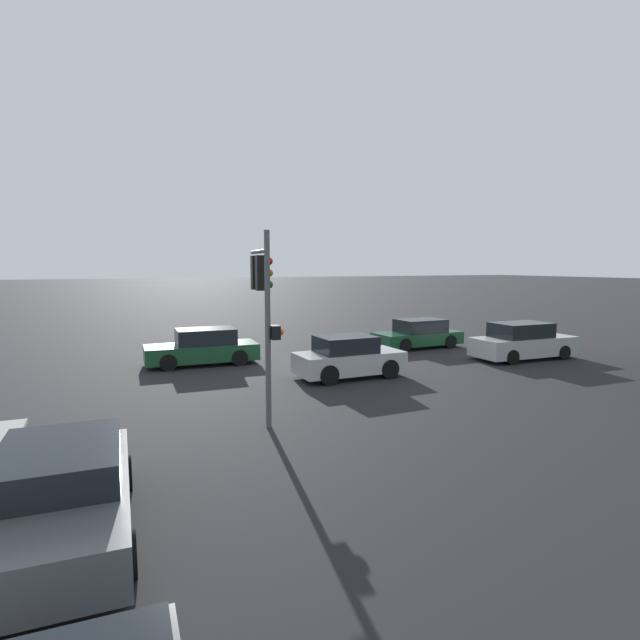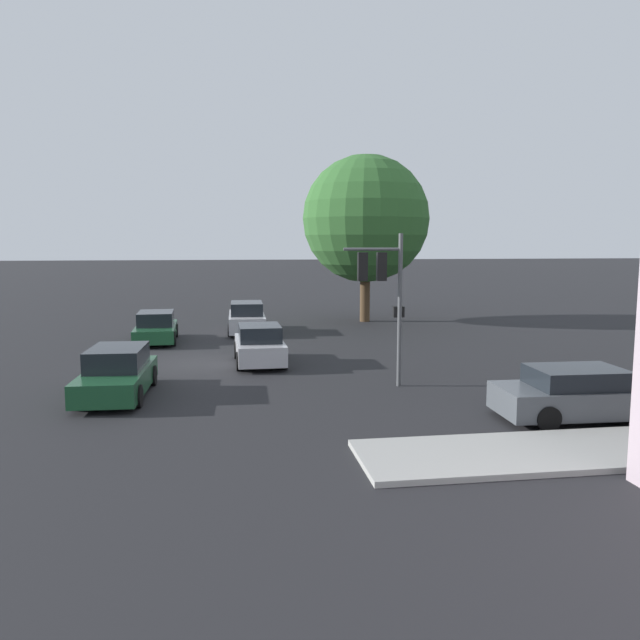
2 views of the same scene
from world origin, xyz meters
TOP-DOWN VIEW (x-y plane):
  - ground_plane at (0.00, 0.00)m, footprint 300.00×300.00m
  - street_tree at (-11.56, 9.32)m, footprint 7.38×7.38m
  - traffic_signal at (4.99, 6.13)m, footprint 0.52×2.02m
  - crossing_car_0 at (-5.52, -2.10)m, footprint 4.46×2.04m
  - crossing_car_1 at (0.67, 2.43)m, footprint 3.95×1.92m
  - crossing_car_2 at (5.10, -2.11)m, footprint 4.57×2.01m
  - crossing_car_3 at (-7.99, 2.24)m, footprint 4.71×1.98m
  - parked_car_0 at (9.51, 10.39)m, footprint 2.14×4.52m

SIDE VIEW (x-z plane):
  - ground_plane at x=0.00m, z-range 0.00..0.00m
  - parked_car_0 at x=9.51m, z-range -0.03..1.35m
  - crossing_car_0 at x=-5.52m, z-range -0.04..1.37m
  - crossing_car_2 at x=5.10m, z-range -0.05..1.44m
  - crossing_car_1 at x=0.67m, z-range -0.04..1.48m
  - crossing_car_3 at x=-7.99m, z-range -0.06..1.54m
  - traffic_signal at x=4.99m, z-range 0.92..5.86m
  - street_tree at x=-11.56m, z-range 1.16..10.87m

